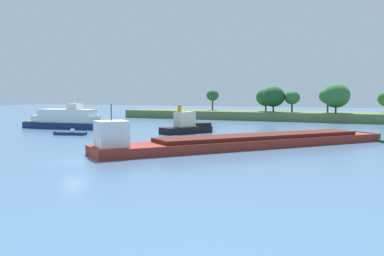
# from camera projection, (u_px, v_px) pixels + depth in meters

# --- Properties ---
(ground_plane) EXTENTS (400.00, 400.00, 0.00)m
(ground_plane) POSITION_uv_depth(u_px,v_px,m) (74.00, 162.00, 42.29)
(ground_plane) COLOR #476B8E
(treeline_island) EXTENTS (92.24, 15.41, 9.56)m
(treeline_island) POSITION_uv_depth(u_px,v_px,m) (290.00, 112.00, 112.04)
(treeline_island) COLOR #566B3D
(treeline_island) RESTS_ON ground
(white_riverboat) EXTENTS (17.72, 6.54, 6.33)m
(white_riverboat) POSITION_uv_depth(u_px,v_px,m) (66.00, 120.00, 84.64)
(white_riverboat) COLOR navy
(white_riverboat) RESTS_ON ground
(fishing_skiff) EXTENTS (5.83, 2.51, 1.01)m
(fishing_skiff) POSITION_uv_depth(u_px,v_px,m) (70.00, 133.00, 70.57)
(fishing_skiff) COLOR navy
(fishing_skiff) RESTS_ON ground
(tugboat) EXTENTS (7.24, 9.70, 4.96)m
(tugboat) POSITION_uv_depth(u_px,v_px,m) (187.00, 126.00, 73.73)
(tugboat) COLOR black
(tugboat) RESTS_ON ground
(cargo_barge) EXTENTS (29.70, 35.88, 5.70)m
(cargo_barge) POSITION_uv_depth(u_px,v_px,m) (246.00, 141.00, 53.67)
(cargo_barge) COLOR maroon
(cargo_barge) RESTS_ON ground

